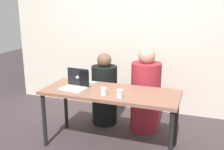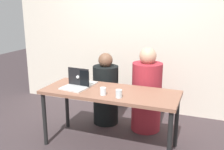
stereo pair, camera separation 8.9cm
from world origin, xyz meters
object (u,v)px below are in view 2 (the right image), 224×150
at_px(water_glass_center, 103,92).
at_px(water_glass_right, 119,94).
at_px(person_on_right, 147,94).
at_px(laptop_back_left, 82,81).
at_px(person_on_left, 106,93).
at_px(laptop_front_left, 76,84).

xyz_separation_m(water_glass_center, water_glass_right, (0.20, -0.02, 0.00)).
xyz_separation_m(person_on_right, laptop_back_left, (-0.73, -0.51, 0.25)).
bearing_deg(person_on_left, laptop_front_left, 65.08).
relative_size(person_on_right, laptop_back_left, 3.78).
bearing_deg(laptop_back_left, laptop_front_left, 89.73).
bearing_deg(person_on_right, water_glass_center, 62.15).
xyz_separation_m(person_on_right, water_glass_right, (-0.13, -0.80, 0.24)).
distance_m(person_on_left, laptop_front_left, 0.74).
bearing_deg(laptop_back_left, water_glass_right, 158.71).
xyz_separation_m(laptop_back_left, water_glass_right, (0.60, -0.29, -0.01)).
distance_m(person_on_right, laptop_front_left, 1.03).
distance_m(laptop_front_left, water_glass_right, 0.63).
relative_size(laptop_back_left, water_glass_center, 3.53).
bearing_deg(laptop_front_left, water_glass_right, -4.64).
xyz_separation_m(person_on_right, water_glass_center, (-0.33, -0.78, 0.24)).
height_order(person_on_left, person_on_right, person_on_right).
xyz_separation_m(person_on_left, water_glass_right, (0.49, -0.80, 0.29)).
bearing_deg(person_on_left, laptop_back_left, 63.14).
bearing_deg(laptop_front_left, water_glass_center, -7.56).
height_order(laptop_front_left, water_glass_right, laptop_front_left).
distance_m(person_on_left, laptop_back_left, 0.61).
height_order(person_on_left, laptop_front_left, person_on_left).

